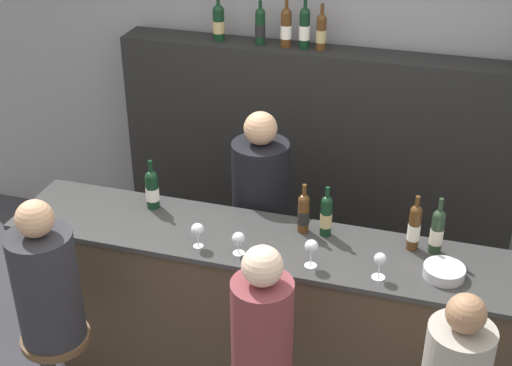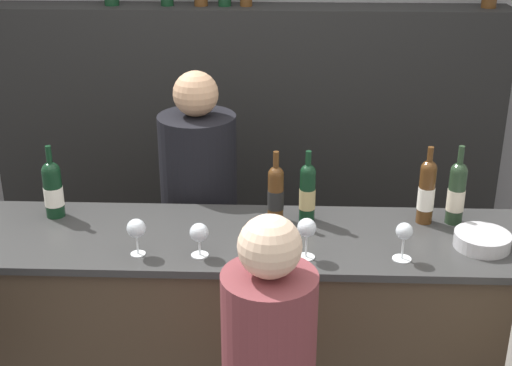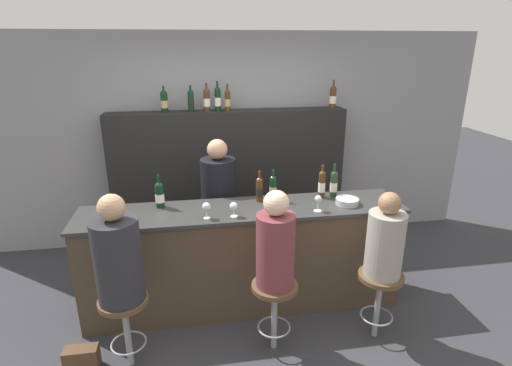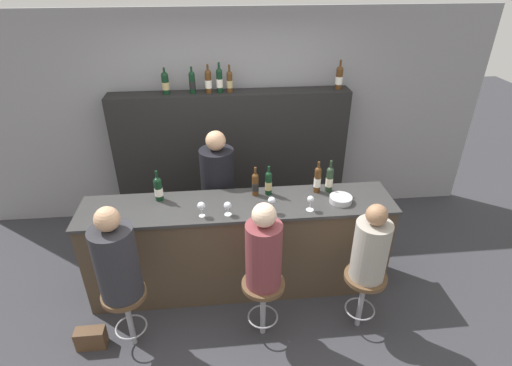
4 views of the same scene
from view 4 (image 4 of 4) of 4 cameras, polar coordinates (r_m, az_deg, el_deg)
The scene contains 28 objects.
ground_plane at distance 4.24m, azimuth -2.00°, elevation -16.76°, with size 16.00×16.00×0.00m, color #333338.
wall_back at distance 5.04m, azimuth -3.70°, elevation 9.09°, with size 6.40×0.05×2.60m.
bar_counter at distance 4.09m, azimuth -2.39°, elevation -9.04°, with size 2.99×0.58×1.03m.
back_bar_cabinet at distance 5.01m, azimuth -3.43°, elevation 3.43°, with size 2.81×0.28×1.71m.
wine_bottle_counter_0 at distance 3.90m, azimuth -13.77°, elevation -0.78°, with size 0.08×0.08×0.31m.
wine_bottle_counter_1 at distance 3.87m, azimuth -0.11°, elevation -0.13°, with size 0.07×0.07×0.30m.
wine_bottle_counter_2 at distance 3.88m, azimuth 1.80°, elevation 0.04°, with size 0.07×0.07×0.31m.
wine_bottle_counter_3 at distance 3.96m, azimuth 8.77°, elevation 0.53°, with size 0.07×0.07×0.33m.
wine_bottle_counter_4 at distance 3.99m, azimuth 10.45°, elevation 0.57°, with size 0.07×0.07×0.34m.
wine_bottle_backbar_0 at distance 4.69m, azimuth -12.82°, elevation 13.77°, with size 0.08×0.08×0.30m.
wine_bottle_backbar_1 at distance 4.67m, azimuth -9.10°, elevation 14.04°, with size 0.07×0.07×0.30m.
wine_bottle_backbar_2 at distance 4.66m, azimuth -6.83°, elevation 14.26°, with size 0.07×0.07×0.32m.
wine_bottle_backbar_3 at distance 4.66m, azimuth -5.24°, elevation 14.42°, with size 0.07×0.07×0.34m.
wine_bottle_backbar_4 at distance 4.66m, azimuth -3.74°, elevation 14.30°, with size 0.07×0.07×0.31m.
wine_bottle_backbar_5 at distance 4.87m, azimuth 11.80°, elevation 14.55°, with size 0.08×0.08×0.33m.
wine_glass_0 at distance 3.59m, azimuth -7.83°, elevation -3.30°, with size 0.07×0.07×0.15m.
wine_glass_1 at distance 3.60m, azimuth -4.07°, elevation -3.30°, with size 0.07×0.07×0.13m.
wine_glass_2 at distance 3.61m, azimuth 2.27°, elevation -2.62°, with size 0.07×0.07×0.16m.
wine_glass_3 at distance 3.68m, azimuth 7.81°, elevation -2.43°, with size 0.07×0.07×0.15m.
metal_bowl at distance 3.89m, azimuth 12.01°, elevation -2.28°, with size 0.22×0.22×0.06m.
bar_stool_left at distance 3.73m, azimuth -18.06°, elevation -16.11°, with size 0.38×0.38×0.62m.
guest_seated_left at distance 3.40m, azimuth -19.37°, elevation -10.23°, with size 0.35×0.35×0.85m.
bar_stool_middle at distance 3.64m, azimuth 1.02°, elevation -15.55°, with size 0.38×0.38×0.62m.
guest_seated_middle at distance 3.31m, azimuth 1.10°, elevation -9.65°, with size 0.30×0.30×0.80m.
bar_stool_right at distance 3.83m, azimuth 15.15°, elevation -14.06°, with size 0.38×0.38×0.62m.
guest_seated_right at distance 3.54m, azimuth 16.10°, elevation -8.81°, with size 0.30×0.30×0.73m.
bartender at distance 4.40m, azimuth -5.31°, elevation -2.85°, with size 0.36×0.36×1.56m.
handbag at distance 4.10m, azimuth -22.51°, elevation -19.79°, with size 0.26×0.12×0.20m.
Camera 4 is at (-0.15, -2.91, 3.08)m, focal length 28.00 mm.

